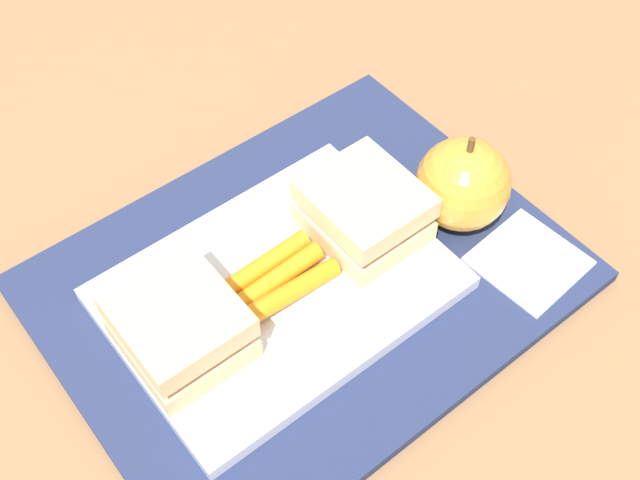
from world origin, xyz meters
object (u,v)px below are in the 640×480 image
sandwich_half_right (364,211)px  carrot_sticks_bundle (277,278)px  sandwich_half_left (180,326)px  food_tray (279,289)px  apple (463,184)px  paper_napkin (529,261)px

sandwich_half_right → carrot_sticks_bundle: 0.08m
sandwich_half_left → carrot_sticks_bundle: bearing=-0.1°
food_tray → apple: 0.16m
carrot_sticks_bundle → paper_napkin: bearing=-29.8°
sandwich_half_left → apple: apple is taller
food_tray → paper_napkin: bearing=-30.0°
food_tray → sandwich_half_left: bearing=180.0°
sandwich_half_right → paper_napkin: (0.08, -0.09, -0.03)m
sandwich_half_left → paper_napkin: sandwich_half_left is taller
apple → paper_napkin: (0.01, -0.07, -0.03)m
sandwich_half_left → apple: bearing=-6.7°
paper_napkin → carrot_sticks_bundle: bearing=150.2°
sandwich_half_right → apple: bearing=-20.2°
sandwich_half_right → sandwich_half_left: bearing=180.0°
carrot_sticks_bundle → apple: apple is taller
carrot_sticks_bundle → paper_napkin: 0.19m
sandwich_half_left → apple: 0.23m
sandwich_half_left → carrot_sticks_bundle: sandwich_half_left is taller
food_tray → apple: size_ratio=2.81×
carrot_sticks_bundle → apple: 0.15m
sandwich_half_right → carrot_sticks_bundle: (-0.08, -0.00, -0.01)m
food_tray → sandwich_half_left: 0.08m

